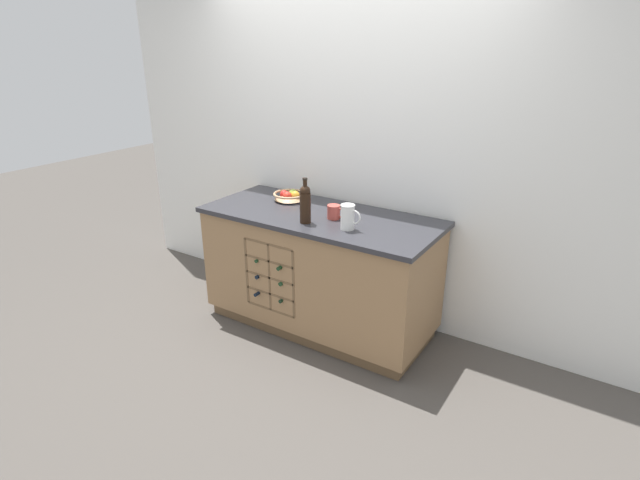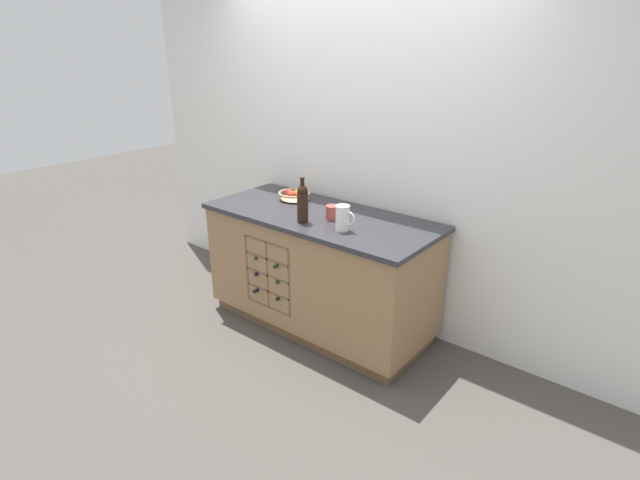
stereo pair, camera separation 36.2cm
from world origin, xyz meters
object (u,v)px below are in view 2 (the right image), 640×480
(white_pitcher, at_px, (343,217))
(standing_wine_bottle, at_px, (303,202))
(fruit_bowl, at_px, (295,194))
(ceramic_mug, at_px, (333,212))

(white_pitcher, xyz_separation_m, standing_wine_bottle, (-0.31, -0.04, 0.05))
(fruit_bowl, distance_m, standing_wine_bottle, 0.53)
(fruit_bowl, height_order, standing_wine_bottle, standing_wine_bottle)
(fruit_bowl, relative_size, white_pitcher, 1.50)
(standing_wine_bottle, bearing_deg, fruit_bowl, 137.77)
(white_pitcher, bearing_deg, ceramic_mug, 144.88)
(fruit_bowl, xyz_separation_m, ceramic_mug, (0.51, -0.18, 0.01))
(fruit_bowl, bearing_deg, standing_wine_bottle, -42.23)
(ceramic_mug, xyz_separation_m, standing_wine_bottle, (-0.12, -0.17, 0.09))
(fruit_bowl, distance_m, white_pitcher, 0.76)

